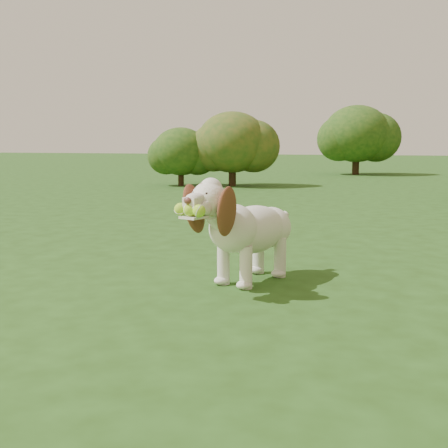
% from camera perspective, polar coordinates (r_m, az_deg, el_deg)
% --- Properties ---
extents(ground, '(80.00, 80.00, 0.00)m').
position_cam_1_polar(ground, '(3.36, -5.61, -7.21)').
color(ground, '#204012').
rests_on(ground, ground).
extents(dog, '(0.59, 1.05, 0.69)m').
position_cam_1_polar(dog, '(3.57, 2.14, -0.22)').
color(dog, silver).
rests_on(dog, ground).
extents(shrub_a, '(1.17, 1.17, 1.22)m').
position_cam_1_polar(shrub_a, '(11.85, -4.42, 7.35)').
color(shrub_a, '#382314').
rests_on(shrub_a, ground).
extents(shrub_b, '(1.49, 1.49, 1.54)m').
position_cam_1_polar(shrub_b, '(11.75, 0.86, 8.30)').
color(shrub_b, '#382314').
rests_on(shrub_b, ground).
extents(shrub_i, '(1.88, 1.88, 1.95)m').
position_cam_1_polar(shrub_i, '(16.46, 13.33, 8.90)').
color(shrub_i, '#382314').
rests_on(shrub_i, ground).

